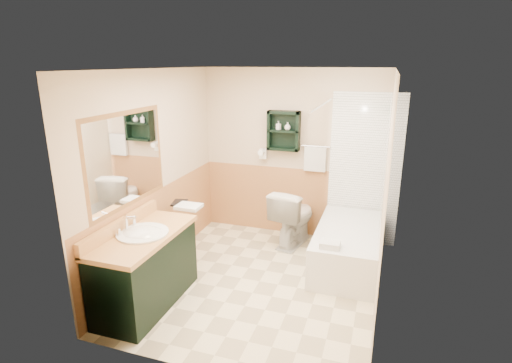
{
  "coord_description": "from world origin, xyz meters",
  "views": [
    {
      "loc": [
        1.25,
        -3.95,
        2.47
      ],
      "look_at": [
        -0.11,
        0.2,
        1.16
      ],
      "focal_mm": 28.0,
      "sensor_mm": 36.0,
      "label": 1
    }
  ],
  "objects_px": {
    "vanity": "(146,269)",
    "soap_bottle_a": "(279,128)",
    "hair_dryer": "(263,154)",
    "bathtub": "(347,247)",
    "wall_shelf": "(284,131)",
    "soap_bottle_b": "(288,127)",
    "vanity_book": "(172,194)",
    "toilet": "(293,217)"
  },
  "relations": [
    {
      "from": "hair_dryer",
      "to": "soap_bottle_a",
      "type": "distance_m",
      "value": 0.45
    },
    {
      "from": "toilet",
      "to": "soap_bottle_b",
      "type": "height_order",
      "value": "soap_bottle_b"
    },
    {
      "from": "hair_dryer",
      "to": "soap_bottle_b",
      "type": "relative_size",
      "value": 2.25
    },
    {
      "from": "vanity",
      "to": "bathtub",
      "type": "height_order",
      "value": "vanity"
    },
    {
      "from": "bathtub",
      "to": "soap_bottle_b",
      "type": "xyz_separation_m",
      "value": [
        -0.97,
        0.69,
        1.35
      ]
    },
    {
      "from": "bathtub",
      "to": "hair_dryer",
      "type": "bearing_deg",
      "value": 151.44
    },
    {
      "from": "vanity_book",
      "to": "bathtub",
      "type": "bearing_deg",
      "value": 2.05
    },
    {
      "from": "vanity_book",
      "to": "soap_bottle_b",
      "type": "relative_size",
      "value": 2.18
    },
    {
      "from": "vanity",
      "to": "soap_bottle_a",
      "type": "xyz_separation_m",
      "value": [
        0.82,
        2.18,
        1.19
      ]
    },
    {
      "from": "hair_dryer",
      "to": "vanity_book",
      "type": "relative_size",
      "value": 1.03
    },
    {
      "from": "vanity_book",
      "to": "soap_bottle_a",
      "type": "bearing_deg",
      "value": 38.61
    },
    {
      "from": "vanity",
      "to": "soap_bottle_a",
      "type": "height_order",
      "value": "soap_bottle_a"
    },
    {
      "from": "soap_bottle_b",
      "to": "vanity",
      "type": "bearing_deg",
      "value": -113.58
    },
    {
      "from": "wall_shelf",
      "to": "bathtub",
      "type": "distance_m",
      "value": 1.79
    },
    {
      "from": "vanity",
      "to": "toilet",
      "type": "distance_m",
      "value": 2.22
    },
    {
      "from": "bathtub",
      "to": "wall_shelf",
      "type": "bearing_deg",
      "value": 145.81
    },
    {
      "from": "wall_shelf",
      "to": "soap_bottle_b",
      "type": "distance_m",
      "value": 0.08
    },
    {
      "from": "soap_bottle_a",
      "to": "hair_dryer",
      "type": "bearing_deg",
      "value": 172.49
    },
    {
      "from": "bathtub",
      "to": "toilet",
      "type": "relative_size",
      "value": 1.85
    },
    {
      "from": "toilet",
      "to": "soap_bottle_b",
      "type": "bearing_deg",
      "value": -44.15
    },
    {
      "from": "vanity",
      "to": "soap_bottle_a",
      "type": "distance_m",
      "value": 2.62
    },
    {
      "from": "soap_bottle_a",
      "to": "soap_bottle_b",
      "type": "distance_m",
      "value": 0.13
    },
    {
      "from": "hair_dryer",
      "to": "soap_bottle_b",
      "type": "xyz_separation_m",
      "value": [
        0.36,
        -0.03,
        0.41
      ]
    },
    {
      "from": "wall_shelf",
      "to": "soap_bottle_b",
      "type": "xyz_separation_m",
      "value": [
        0.06,
        -0.01,
        0.06
      ]
    },
    {
      "from": "hair_dryer",
      "to": "vanity_book",
      "type": "bearing_deg",
      "value": -119.99
    },
    {
      "from": "vanity",
      "to": "toilet",
      "type": "height_order",
      "value": "vanity"
    },
    {
      "from": "bathtub",
      "to": "soap_bottle_b",
      "type": "bearing_deg",
      "value": 144.48
    },
    {
      "from": "bathtub",
      "to": "toilet",
      "type": "distance_m",
      "value": 0.91
    },
    {
      "from": "hair_dryer",
      "to": "soap_bottle_b",
      "type": "bearing_deg",
      "value": -4.81
    },
    {
      "from": "soap_bottle_a",
      "to": "vanity_book",
      "type": "bearing_deg",
      "value": -127.5
    },
    {
      "from": "hair_dryer",
      "to": "bathtub",
      "type": "height_order",
      "value": "hair_dryer"
    },
    {
      "from": "wall_shelf",
      "to": "vanity",
      "type": "relative_size",
      "value": 0.44
    },
    {
      "from": "bathtub",
      "to": "vanity_book",
      "type": "height_order",
      "value": "vanity_book"
    },
    {
      "from": "hair_dryer",
      "to": "vanity",
      "type": "xyz_separation_m",
      "value": [
        -0.59,
        -2.21,
        -0.8
      ]
    },
    {
      "from": "hair_dryer",
      "to": "soap_bottle_a",
      "type": "relative_size",
      "value": 2.03
    },
    {
      "from": "soap_bottle_b",
      "to": "bathtub",
      "type": "bearing_deg",
      "value": -35.52
    },
    {
      "from": "wall_shelf",
      "to": "hair_dryer",
      "type": "relative_size",
      "value": 2.29
    },
    {
      "from": "bathtub",
      "to": "vanity_book",
      "type": "relative_size",
      "value": 6.45
    },
    {
      "from": "vanity",
      "to": "bathtub",
      "type": "xyz_separation_m",
      "value": [
        1.92,
        1.49,
        -0.15
      ]
    },
    {
      "from": "soap_bottle_b",
      "to": "toilet",
      "type": "bearing_deg",
      "value": -56.2
    },
    {
      "from": "wall_shelf",
      "to": "vanity",
      "type": "height_order",
      "value": "wall_shelf"
    },
    {
      "from": "toilet",
      "to": "soap_bottle_b",
      "type": "distance_m",
      "value": 1.25
    }
  ]
}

